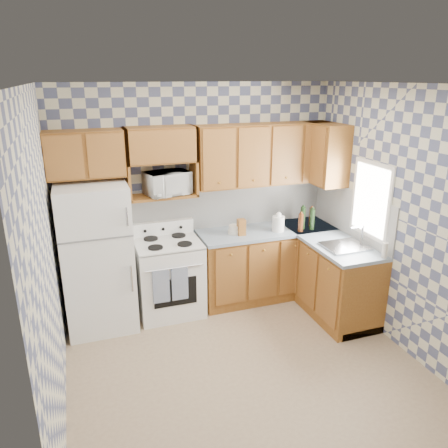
{
  "coord_description": "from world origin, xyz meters",
  "views": [
    {
      "loc": [
        -1.41,
        -3.45,
        2.76
      ],
      "look_at": [
        0.05,
        0.75,
        1.25
      ],
      "focal_mm": 35.0,
      "sensor_mm": 36.0,
      "label": 1
    }
  ],
  "objects": [
    {
      "name": "upper_cabinets_back",
      "position": [
        0.82,
        1.44,
        1.85
      ],
      "size": [
        1.75,
        0.33,
        0.74
      ],
      "primitive_type": "cube",
      "color": "brown",
      "rests_on": "back_wall"
    },
    {
      "name": "base_cabinets_back",
      "position": [
        0.82,
        1.3,
        0.44
      ],
      "size": [
        1.75,
        0.6,
        0.88
      ],
      "primitive_type": "cube",
      "color": "brown",
      "rests_on": "floor"
    },
    {
      "name": "countertop_right",
      "position": [
        1.4,
        0.8,
        0.9
      ],
      "size": [
        0.63,
        1.6,
        0.04
      ],
      "primitive_type": "cube",
      "color": "slate",
      "rests_on": "base_cabinets_right"
    },
    {
      "name": "microwave_shelf",
      "position": [
        -0.47,
        1.44,
        1.44
      ],
      "size": [
        0.8,
        0.33,
        0.03
      ],
      "primitive_type": "cube",
      "color": "brown",
      "rests_on": "back_wall"
    },
    {
      "name": "knife_block",
      "position": [
        0.43,
        1.21,
        1.02
      ],
      "size": [
        0.09,
        0.09,
        0.2
      ],
      "primitive_type": "cube",
      "rotation": [
        0.0,
        0.0,
        0.01
      ],
      "color": "brown",
      "rests_on": "countertop_back"
    },
    {
      "name": "window",
      "position": [
        1.69,
        0.45,
        1.45
      ],
      "size": [
        0.02,
        0.66,
        0.86
      ],
      "primitive_type": "cube",
      "color": "silver",
      "rests_on": "right_wall"
    },
    {
      "name": "countertop_back",
      "position": [
        0.82,
        1.3,
        0.9
      ],
      "size": [
        1.77,
        0.63,
        0.04
      ],
      "primitive_type": "cube",
      "color": "slate",
      "rests_on": "base_cabinets_back"
    },
    {
      "name": "bottle_2",
      "position": [
        1.4,
        1.21,
        1.04
      ],
      "size": [
        0.06,
        0.06,
        0.25
      ],
      "primitive_type": "cylinder",
      "color": "#50250F",
      "rests_on": "countertop_back"
    },
    {
      "name": "floor",
      "position": [
        0.0,
        0.0,
        0.0
      ],
      "size": [
        3.4,
        3.4,
        0.0
      ],
      "primitive_type": "plane",
      "color": "#8B7055",
      "rests_on": "ground"
    },
    {
      "name": "bottle_1",
      "position": [
        1.35,
        1.11,
        1.05
      ],
      "size": [
        0.06,
        0.06,
        0.27
      ],
      "primitive_type": "cylinder",
      "color": "black",
      "rests_on": "countertop_back"
    },
    {
      "name": "stove_body",
      "position": [
        -0.47,
        1.28,
        0.45
      ],
      "size": [
        0.76,
        0.65,
        0.9
      ],
      "primitive_type": "cube",
      "color": "white",
      "rests_on": "floor"
    },
    {
      "name": "bottle_0",
      "position": [
        1.25,
        1.17,
        1.06
      ],
      "size": [
        0.06,
        0.06,
        0.29
      ],
      "primitive_type": "cylinder",
      "color": "black",
      "rests_on": "countertop_back"
    },
    {
      "name": "upper_cabinets_right",
      "position": [
        1.53,
        1.25,
        1.85
      ],
      "size": [
        0.33,
        0.7,
        0.74
      ],
      "primitive_type": "cube",
      "color": "brown",
      "rests_on": "right_wall"
    },
    {
      "name": "base_cabinets_right",
      "position": [
        1.4,
        0.8,
        0.44
      ],
      "size": [
        0.6,
        1.6,
        0.88
      ],
      "primitive_type": "cube",
      "color": "brown",
      "rests_on": "floor"
    },
    {
      "name": "electric_kettle",
      "position": [
        0.92,
        1.19,
        1.02
      ],
      "size": [
        0.15,
        0.15,
        0.19
      ],
      "primitive_type": "cylinder",
      "color": "white",
      "rests_on": "countertop_back"
    },
    {
      "name": "backsplash_right",
      "position": [
        1.69,
        0.8,
        1.2
      ],
      "size": [
        0.02,
        1.6,
        0.56
      ],
      "primitive_type": "cube",
      "color": "white",
      "rests_on": "right_wall"
    },
    {
      "name": "dish_towel_right",
      "position": [
        -0.42,
        0.93,
        0.53
      ],
      "size": [
        0.19,
        0.02,
        0.4
      ],
      "primitive_type": "cube",
      "color": "navy",
      "rests_on": "stove_body"
    },
    {
      "name": "backsplash_back",
      "position": [
        0.4,
        1.59,
        1.2
      ],
      "size": [
        2.6,
        0.02,
        0.56
      ],
      "primitive_type": "cube",
      "color": "white",
      "rests_on": "back_wall"
    },
    {
      "name": "cooktop",
      "position": [
        -0.47,
        1.28,
        0.91
      ],
      "size": [
        0.76,
        0.65,
        0.02
      ],
      "primitive_type": "cube",
      "color": "silver",
      "rests_on": "stove_body"
    },
    {
      "name": "back_wall",
      "position": [
        0.0,
        1.6,
        1.35
      ],
      "size": [
        3.4,
        0.02,
        2.7
      ],
      "primitive_type": "cube",
      "color": "#4E5477",
      "rests_on": "ground"
    },
    {
      "name": "microwave",
      "position": [
        -0.41,
        1.42,
        1.59
      ],
      "size": [
        0.56,
        0.45,
        0.27
      ],
      "primitive_type": "imported",
      "rotation": [
        0.0,
        0.0,
        0.26
      ],
      "color": "white",
      "rests_on": "microwave_shelf"
    },
    {
      "name": "refrigerator",
      "position": [
        -1.27,
        1.25,
        0.84
      ],
      "size": [
        0.75,
        0.7,
        1.68
      ],
      "primitive_type": "cube",
      "color": "white",
      "rests_on": "floor"
    },
    {
      "name": "dish_towel_left",
      "position": [
        -0.63,
        0.93,
        0.53
      ],
      "size": [
        0.19,
        0.02,
        0.4
      ],
      "primitive_type": "cube",
      "color": "navy",
      "rests_on": "stove_body"
    },
    {
      "name": "soap_bottle",
      "position": [
        1.62,
        0.05,
        1.01
      ],
      "size": [
        0.06,
        0.06,
        0.17
      ],
      "primitive_type": "cylinder",
      "color": "silver",
      "rests_on": "countertop_right"
    },
    {
      "name": "backguard",
      "position": [
        -0.47,
        1.55,
        1.0
      ],
      "size": [
        0.76,
        0.08,
        0.17
      ],
      "primitive_type": "cube",
      "color": "white",
      "rests_on": "cooktop"
    },
    {
      "name": "right_wall",
      "position": [
        1.7,
        0.0,
        1.35
      ],
      "size": [
        0.02,
        3.2,
        2.7
      ],
      "primitive_type": "cube",
      "color": "#4E5477",
      "rests_on": "ground"
    },
    {
      "name": "upper_cabinets_fridge",
      "position": [
        -1.29,
        1.44,
        1.97
      ],
      "size": [
        0.82,
        0.33,
        0.5
      ],
      "primitive_type": "cube",
      "color": "brown",
      "rests_on": "back_wall"
    },
    {
      "name": "sink",
      "position": [
        1.4,
        0.45,
        0.93
      ],
      "size": [
        0.48,
        0.4,
        0.03
      ],
      "primitive_type": "cube",
      "color": "#B7B7BC",
      "rests_on": "countertop_right"
    },
    {
      "name": "bottle_3",
      "position": [
        1.18,
        1.09,
        1.03
      ],
      "size": [
        0.06,
        0.06,
        0.23
      ],
      "primitive_type": "cylinder",
      "color": "#50250F",
      "rests_on": "countertop_back"
    },
    {
      "name": "food_containers",
      "position": [
        0.37,
        1.28,
        0.97
      ],
      "size": [
        0.16,
        0.16,
        0.11
      ],
      "primitive_type": null,
      "color": "silver",
      "rests_on": "countertop_back"
    }
  ]
}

